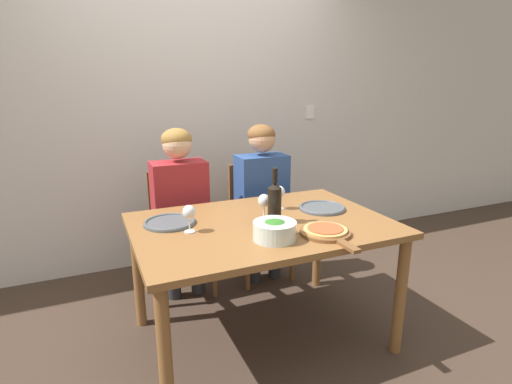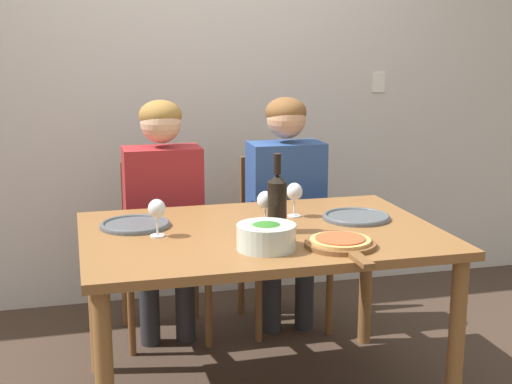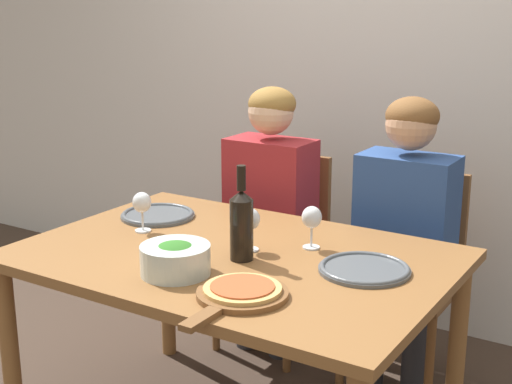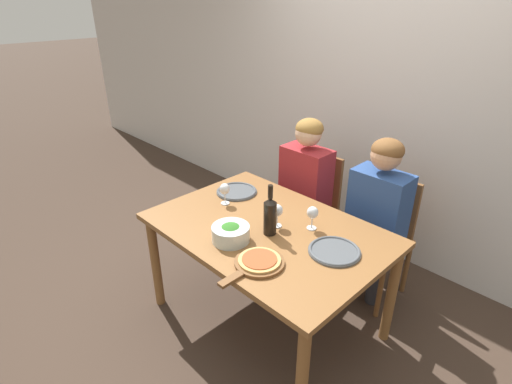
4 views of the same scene
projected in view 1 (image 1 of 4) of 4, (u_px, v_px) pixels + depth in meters
name	position (u px, v px, depth m)	size (l,w,h in m)	color
ground_plane	(262.00, 336.00, 2.48)	(40.00, 40.00, 0.00)	#3D2D23
back_wall	(195.00, 104.00, 3.33)	(10.00, 0.06, 2.70)	silver
dining_table	(262.00, 236.00, 2.30)	(1.44, 0.99, 0.75)	brown
chair_left	(179.00, 226.00, 2.97)	(0.42, 0.42, 0.89)	brown
chair_right	(257.00, 215.00, 3.22)	(0.42, 0.42, 0.89)	brown
person_woman	(180.00, 198.00, 2.81)	(0.47, 0.51, 1.22)	#28282D
person_man	(263.00, 189.00, 3.05)	(0.47, 0.51, 1.22)	#28282D
wine_bottle	(275.00, 202.00, 2.23)	(0.08, 0.08, 0.32)	black
broccoli_bowl	(275.00, 230.00, 2.02)	(0.22, 0.22, 0.10)	silver
dinner_plate_left	(170.00, 222.00, 2.25)	(0.29, 0.29, 0.02)	#4C5156
dinner_plate_right	(322.00, 208.00, 2.51)	(0.29, 0.29, 0.02)	#4C5156
pizza_on_board	(326.00, 232.00, 2.09)	(0.27, 0.41, 0.04)	brown
wine_glass_left	(189.00, 213.00, 2.10)	(0.07, 0.07, 0.15)	silver
wine_glass_right	(279.00, 193.00, 2.49)	(0.07, 0.07, 0.15)	silver
wine_glass_centre	(264.00, 202.00, 2.31)	(0.07, 0.07, 0.15)	silver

